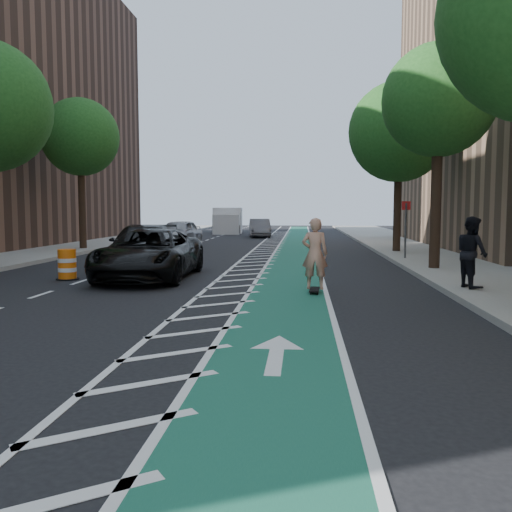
# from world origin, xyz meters

# --- Properties ---
(ground) EXTENTS (120.00, 120.00, 0.00)m
(ground) POSITION_xyz_m (0.00, 0.00, 0.00)
(ground) COLOR black
(ground) RESTS_ON ground
(bike_lane) EXTENTS (2.00, 90.00, 0.01)m
(bike_lane) POSITION_xyz_m (3.00, 10.00, 0.01)
(bike_lane) COLOR #185441
(bike_lane) RESTS_ON ground
(buffer_strip) EXTENTS (1.40, 90.00, 0.01)m
(buffer_strip) POSITION_xyz_m (1.50, 10.00, 0.01)
(buffer_strip) COLOR silver
(buffer_strip) RESTS_ON ground
(sidewalk_right) EXTENTS (5.00, 90.00, 0.15)m
(sidewalk_right) POSITION_xyz_m (9.50, 10.00, 0.07)
(sidewalk_right) COLOR gray
(sidewalk_right) RESTS_ON ground
(curb_right) EXTENTS (0.12, 90.00, 0.16)m
(curb_right) POSITION_xyz_m (7.05, 10.00, 0.08)
(curb_right) COLOR gray
(curb_right) RESTS_ON ground
(curb_left) EXTENTS (0.12, 90.00, 0.16)m
(curb_left) POSITION_xyz_m (-7.05, 10.00, 0.08)
(curb_left) COLOR gray
(curb_left) RESTS_ON ground
(tree_r_c) EXTENTS (4.20, 4.20, 7.90)m
(tree_r_c) POSITION_xyz_m (7.90, 8.00, 5.77)
(tree_r_c) COLOR #382619
(tree_r_c) RESTS_ON ground
(tree_r_d) EXTENTS (4.20, 4.20, 7.90)m
(tree_r_d) POSITION_xyz_m (7.90, 16.00, 5.77)
(tree_r_d) COLOR #382619
(tree_r_d) RESTS_ON ground
(tree_l_d) EXTENTS (4.20, 4.20, 7.90)m
(tree_l_d) POSITION_xyz_m (-7.90, 16.00, 5.77)
(tree_l_d) COLOR #382619
(tree_l_d) RESTS_ON ground
(sign_post) EXTENTS (0.35, 0.08, 2.47)m
(sign_post) POSITION_xyz_m (7.60, 12.00, 1.35)
(sign_post) COLOR #4C4C4C
(sign_post) RESTS_ON ground
(skateboard) EXTENTS (0.29, 0.87, 0.12)m
(skateboard) POSITION_xyz_m (3.70, 3.25, 0.09)
(skateboard) COLOR black
(skateboard) RESTS_ON ground
(skateboarder) EXTENTS (0.69, 0.48, 1.83)m
(skateboarder) POSITION_xyz_m (3.70, 3.25, 1.03)
(skateboarder) COLOR tan
(skateboarder) RESTS_ON skateboard
(suv_near) EXTENTS (2.63, 5.58, 1.54)m
(suv_near) POSITION_xyz_m (-1.35, 5.77, 0.77)
(suv_near) COLOR black
(suv_near) RESTS_ON ground
(suv_far) EXTENTS (2.93, 5.72, 1.59)m
(suv_far) POSITION_xyz_m (-2.27, 8.27, 0.79)
(suv_far) COLOR black
(suv_far) RESTS_ON ground
(car_silver) EXTENTS (2.36, 4.71, 1.54)m
(car_silver) POSITION_xyz_m (-3.84, 20.48, 0.77)
(car_silver) COLOR #999A9E
(car_silver) RESTS_ON ground
(car_grey) EXTENTS (2.06, 4.42, 1.40)m
(car_grey) POSITION_xyz_m (0.13, 30.69, 0.70)
(car_grey) COLOR slate
(car_grey) RESTS_ON ground
(pedestrian) EXTENTS (0.89, 1.03, 1.83)m
(pedestrian) POSITION_xyz_m (7.70, 3.57, 1.07)
(pedestrian) COLOR black
(pedestrian) RESTS_ON sidewalk_right
(box_truck) EXTENTS (2.84, 5.61, 2.26)m
(box_truck) POSITION_xyz_m (-3.25, 37.15, 1.04)
(box_truck) COLOR silver
(box_truck) RESTS_ON ground
(barrel_a) EXTENTS (0.69, 0.69, 0.94)m
(barrel_a) POSITION_xyz_m (-3.80, 5.30, 0.44)
(barrel_a) COLOR orange
(barrel_a) RESTS_ON ground
(barrel_b) EXTENTS (0.62, 0.62, 0.84)m
(barrel_b) POSITION_xyz_m (-1.80, 9.69, 0.40)
(barrel_b) COLOR #DF590B
(barrel_b) RESTS_ON ground
(barrel_c) EXTENTS (0.62, 0.62, 0.85)m
(barrel_c) POSITION_xyz_m (-3.31, 14.50, 0.40)
(barrel_c) COLOR #E0430B
(barrel_c) RESTS_ON ground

